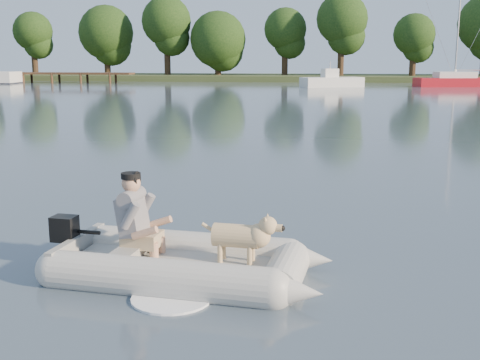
# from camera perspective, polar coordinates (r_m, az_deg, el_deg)

# --- Properties ---
(water) EXTENTS (160.00, 160.00, 0.00)m
(water) POSITION_cam_1_polar(r_m,az_deg,el_deg) (7.24, -4.53, -9.03)
(water) COLOR #4E5E69
(water) RESTS_ON ground
(shore_bank) EXTENTS (160.00, 12.00, 0.70)m
(shore_bank) POSITION_cam_1_polar(r_m,az_deg,el_deg) (68.68, 6.29, 9.58)
(shore_bank) COLOR #47512D
(shore_bank) RESTS_ON water
(dock) EXTENTS (18.00, 2.00, 1.04)m
(dock) POSITION_cam_1_polar(r_m,az_deg,el_deg) (64.75, -17.90, 9.22)
(dock) COLOR #4C331E
(dock) RESTS_ON water
(treeline) EXTENTS (71.02, 7.35, 9.27)m
(treeline) POSITION_cam_1_polar(r_m,az_deg,el_deg) (67.99, 3.15, 14.02)
(treeline) COLOR #332316
(treeline) RESTS_ON shore_bank
(dinghy) EXTENTS (4.62, 3.35, 1.30)m
(dinghy) POSITION_cam_1_polar(r_m,az_deg,el_deg) (7.04, -5.25, -4.92)
(dinghy) COLOR #ADADA7
(dinghy) RESTS_ON water
(man) EXTENTS (0.74, 0.65, 1.01)m
(man) POSITION_cam_1_polar(r_m,az_deg,el_deg) (7.26, -10.04, -3.08)
(man) COLOR slate
(man) RESTS_ON dinghy
(dog) EXTENTS (0.90, 0.40, 0.58)m
(dog) POSITION_cam_1_polar(r_m,az_deg,el_deg) (6.93, -0.36, -5.69)
(dog) COLOR tan
(dog) RESTS_ON dinghy
(outboard_motor) EXTENTS (0.41, 0.31, 0.74)m
(outboard_motor) POSITION_cam_1_polar(r_m,az_deg,el_deg) (7.74, -16.22, -5.82)
(outboard_motor) COLOR black
(outboard_motor) RESTS_ON dinghy
(motorboat) EXTENTS (5.88, 4.16, 2.33)m
(motorboat) POSITION_cam_1_polar(r_m,az_deg,el_deg) (53.44, 8.72, 9.84)
(motorboat) COLOR white
(motorboat) RESTS_ON water
(sailboat) EXTENTS (8.00, 3.68, 10.60)m
(sailboat) POSITION_cam_1_polar(r_m,az_deg,el_deg) (56.93, 20.04, 8.78)
(sailboat) COLOR #B3141E
(sailboat) RESTS_ON water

